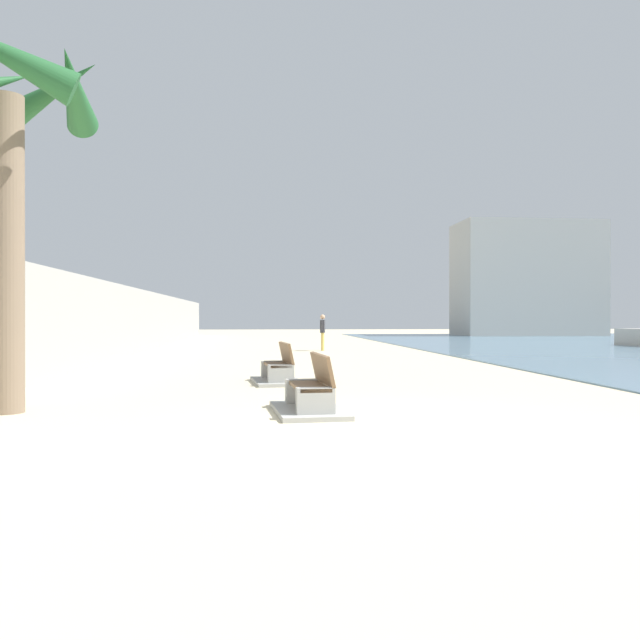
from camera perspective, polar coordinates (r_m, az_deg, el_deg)
name	(u,v)px	position (r m, az deg, el deg)	size (l,w,h in m)	color
ground_plane	(303,356)	(27.52, -1.47, -3.09)	(120.00, 120.00, 0.00)	beige
seawall	(119,321)	(27.98, -16.98, -0.11)	(0.80, 64.00, 2.86)	#9E9E99
palm_tree	(8,138)	(12.48, -25.37, 14.04)	(3.29, 3.46, 6.37)	#7A6651
bench_near	(310,399)	(11.05, -0.85, -6.81)	(1.26, 2.18, 0.98)	#9E9E99
bench_far	(278,373)	(16.03, -3.65, -4.62)	(1.31, 2.20, 0.98)	#9E9E99
person_walking	(323,329)	(31.40, 0.23, -0.83)	(0.27, 0.51, 1.73)	gold
harbor_building	(526,279)	(60.20, 17.41, 3.37)	(12.00, 6.00, 9.82)	#ADAAA3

